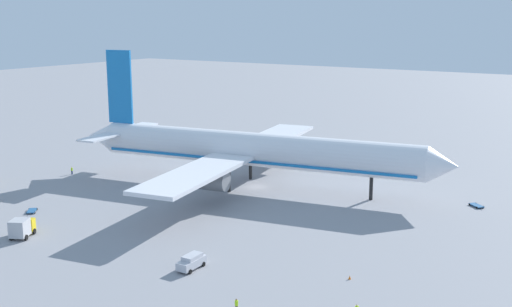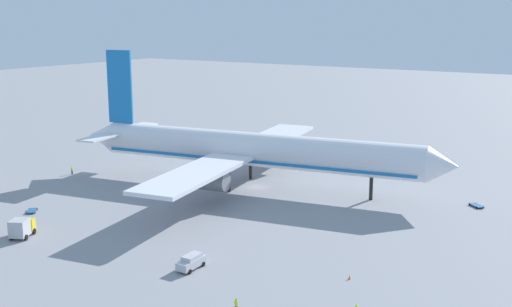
% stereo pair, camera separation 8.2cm
% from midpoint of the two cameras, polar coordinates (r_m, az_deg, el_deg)
% --- Properties ---
extents(ground_plane, '(600.00, 600.00, 0.00)m').
position_cam_midpoint_polar(ground_plane, '(128.48, -0.05, -3.04)').
color(ground_plane, gray).
extents(airliner, '(80.03, 69.80, 26.98)m').
position_cam_midpoint_polar(airliner, '(127.20, -0.61, 0.35)').
color(airliner, white).
rests_on(airliner, ground).
extents(service_truck_2, '(4.28, 5.17, 3.08)m').
position_cam_midpoint_polar(service_truck_2, '(105.79, -20.44, -6.28)').
color(service_truck_2, yellow).
rests_on(service_truck_2, ground).
extents(service_van, '(2.18, 4.78, 1.97)m').
position_cam_midpoint_polar(service_van, '(88.00, -5.84, -9.70)').
color(service_van, silver).
rests_on(service_van, ground).
extents(baggage_cart_0, '(3.12, 2.90, 0.40)m').
position_cam_midpoint_polar(baggage_cart_0, '(121.96, 19.35, -4.45)').
color(baggage_cart_0, '#26598C').
rests_on(baggage_cart_0, ground).
extents(baggage_cart_1, '(2.93, 3.07, 0.40)m').
position_cam_midpoint_polar(baggage_cart_1, '(118.91, -19.61, -4.89)').
color(baggage_cart_1, '#26598C').
rests_on(baggage_cart_1, ground).
extents(baggage_cart_2, '(2.42, 3.58, 0.40)m').
position_cam_midpoint_polar(baggage_cart_2, '(162.61, 13.56, -0.03)').
color(baggage_cart_2, '#595B60').
rests_on(baggage_cart_2, ground).
extents(ground_worker_0, '(0.43, 0.43, 1.70)m').
position_cam_midpoint_polar(ground_worker_0, '(75.67, -1.77, -13.58)').
color(ground_worker_0, '#3F3F47').
rests_on(ground_worker_0, ground).
extents(ground_worker_3, '(0.57, 0.57, 1.70)m').
position_cam_midpoint_polar(ground_worker_3, '(144.19, -16.31, -1.49)').
color(ground_worker_3, navy).
rests_on(ground_worker_3, ground).
extents(traffic_cone_0, '(0.36, 0.36, 0.55)m').
position_cam_midpoint_polar(traffic_cone_0, '(85.43, 8.49, -11.02)').
color(traffic_cone_0, orange).
rests_on(traffic_cone_0, ground).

